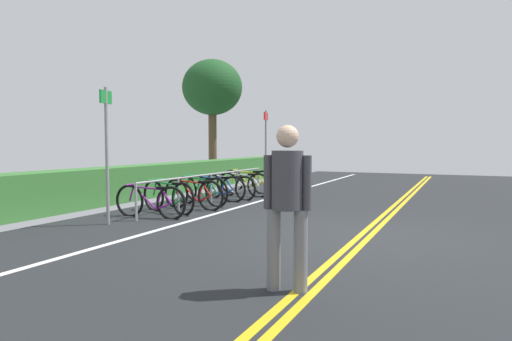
# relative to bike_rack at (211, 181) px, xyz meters

# --- Properties ---
(ground_plane) EXTENTS (32.03, 11.37, 0.05)m
(ground_plane) POSITION_rel_bike_rack_xyz_m (-2.49, -4.33, -0.59)
(ground_plane) COLOR #232628
(centre_line_yellow_inner) EXTENTS (28.83, 0.10, 0.00)m
(centre_line_yellow_inner) POSITION_rel_bike_rack_xyz_m (-2.49, -4.41, -0.56)
(centre_line_yellow_inner) COLOR gold
(centre_line_yellow_inner) RESTS_ON ground_plane
(centre_line_yellow_outer) EXTENTS (28.83, 0.10, 0.00)m
(centre_line_yellow_outer) POSITION_rel_bike_rack_xyz_m (-2.49, -4.25, -0.56)
(centre_line_yellow_outer) COLOR gold
(centre_line_yellow_outer) RESTS_ON ground_plane
(bike_lane_stripe_white) EXTENTS (28.83, 0.12, 0.00)m
(bike_lane_stripe_white) POSITION_rel_bike_rack_xyz_m (-2.49, -0.96, -0.56)
(bike_lane_stripe_white) COLOR white
(bike_lane_stripe_white) RESTS_ON ground_plane
(bike_rack) EXTENTS (5.78, 0.05, 0.75)m
(bike_rack) POSITION_rel_bike_rack_xyz_m (0.00, 0.00, 0.00)
(bike_rack) COLOR #9EA0A5
(bike_rack) RESTS_ON ground_plane
(bicycle_0) EXTENTS (0.46, 1.69, 0.71)m
(bicycle_0) POSITION_rel_bike_rack_xyz_m (-2.44, -0.00, -0.23)
(bicycle_0) COLOR black
(bicycle_0) RESTS_ON ground_plane
(bicycle_1) EXTENTS (0.60, 1.68, 0.74)m
(bicycle_1) POSITION_rel_bike_rack_xyz_m (-1.72, 0.07, -0.22)
(bicycle_1) COLOR black
(bicycle_1) RESTS_ON ground_plane
(bicycle_2) EXTENTS (0.46, 1.69, 0.73)m
(bicycle_2) POSITION_rel_bike_rack_xyz_m (-1.04, -0.13, -0.22)
(bicycle_2) COLOR black
(bicycle_2) RESTS_ON ground_plane
(bicycle_3) EXTENTS (0.54, 1.73, 0.75)m
(bicycle_3) POSITION_rel_bike_rack_xyz_m (-0.39, 0.05, -0.21)
(bicycle_3) COLOR black
(bicycle_3) RESTS_ON ground_plane
(bicycle_4) EXTENTS (0.46, 1.67, 0.72)m
(bicycle_4) POSITION_rel_bike_rack_xyz_m (0.33, 0.08, -0.23)
(bicycle_4) COLOR black
(bicycle_4) RESTS_ON ground_plane
(bicycle_5) EXTENTS (0.47, 1.75, 0.70)m
(bicycle_5) POSITION_rel_bike_rack_xyz_m (0.95, 0.00, -0.24)
(bicycle_5) COLOR black
(bicycle_5) RESTS_ON ground_plane
(bicycle_6) EXTENTS (0.46, 1.71, 0.72)m
(bicycle_6) POSITION_rel_bike_rack_xyz_m (1.63, -0.07, -0.23)
(bicycle_6) COLOR black
(bicycle_6) RESTS_ON ground_plane
(bicycle_7) EXTENTS (0.49, 1.69, 0.75)m
(bicycle_7) POSITION_rel_bike_rack_xyz_m (2.36, 0.12, -0.21)
(bicycle_7) COLOR black
(bicycle_7) RESTS_ON ground_plane
(pedestrian) EXTENTS (0.32, 0.48, 1.69)m
(pedestrian) POSITION_rel_bike_rack_xyz_m (-5.54, -4.15, 0.41)
(pedestrian) COLOR slate
(pedestrian) RESTS_ON ground_plane
(sign_post_near) EXTENTS (0.36, 0.09, 2.53)m
(sign_post_near) POSITION_rel_bike_rack_xyz_m (-3.40, 0.21, 0.94)
(sign_post_near) COLOR gray
(sign_post_near) RESTS_ON ground_plane
(sign_post_far) EXTENTS (0.36, 0.07, 2.53)m
(sign_post_far) POSITION_rel_bike_rack_xyz_m (3.33, -0.05, 0.94)
(sign_post_far) COLOR gray
(sign_post_far) RESTS_ON ground_plane
(hedge_backdrop) EXTENTS (14.73, 0.86, 0.90)m
(hedge_backdrop) POSITION_rel_bike_rack_xyz_m (1.50, 2.35, -0.11)
(hedge_backdrop) COLOR #387533
(hedge_backdrop) RESTS_ON ground_plane
(tree_mid) EXTENTS (2.45, 2.45, 4.91)m
(tree_mid) POSITION_rel_bike_rack_xyz_m (6.37, 3.66, 3.16)
(tree_mid) COLOR brown
(tree_mid) RESTS_ON ground_plane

